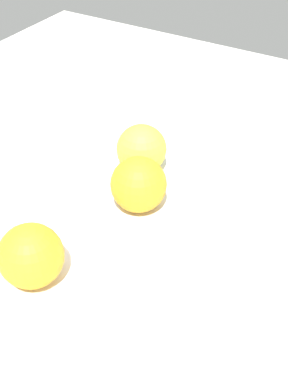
% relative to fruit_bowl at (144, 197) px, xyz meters
% --- Properties ---
extents(ground_plane, '(1.10, 1.10, 0.02)m').
position_rel_fruit_bowl_xyz_m(ground_plane, '(0.00, 0.00, -0.04)').
color(ground_plane, silver).
extents(fruit_bowl, '(0.18, 0.18, 0.06)m').
position_rel_fruit_bowl_xyz_m(fruit_bowl, '(0.00, 0.00, 0.00)').
color(fruit_bowl, white).
rests_on(fruit_bowl, ground_plane).
extents(orange_in_bowl_0, '(0.06, 0.06, 0.06)m').
position_rel_fruit_bowl_xyz_m(orange_in_bowl_0, '(0.01, 0.01, 0.06)').
color(orange_in_bowl_0, yellow).
rests_on(orange_in_bowl_0, fruit_bowl).
extents(orange_in_bowl_1, '(0.06, 0.06, 0.06)m').
position_rel_fruit_bowl_xyz_m(orange_in_bowl_1, '(-0.05, -0.02, 0.06)').
color(orange_in_bowl_1, '#F9A823').
rests_on(orange_in_bowl_1, fruit_bowl).
extents(orange_loose_0, '(0.07, 0.07, 0.07)m').
position_rel_fruit_bowl_xyz_m(orange_loose_0, '(-0.16, 0.05, 0.01)').
color(orange_loose_0, '#F9A823').
rests_on(orange_loose_0, ground_plane).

